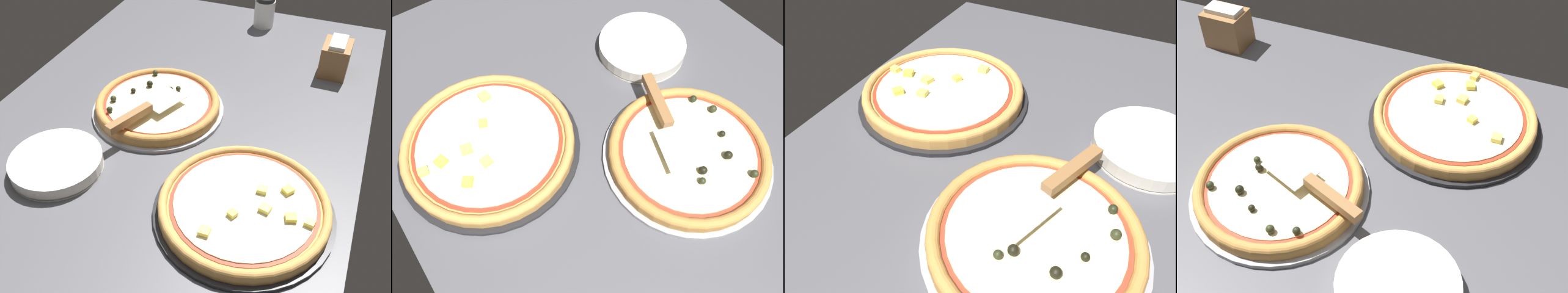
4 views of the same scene
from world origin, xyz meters
TOP-DOWN VIEW (x-y plane):
  - ground_plane at (0.00, 0.00)cm, footprint 152.74×98.72cm
  - pizza_pan_front at (-3.66, -5.81)cm, footprint 35.89×35.89cm
  - pizza_front at (-3.68, -5.84)cm, footprint 33.74×33.74cm
  - pizza_pan_back at (23.31, 26.69)cm, footprint 38.87×38.87cm
  - pizza_back at (23.32, 26.71)cm, footprint 36.54×36.54cm
  - serving_spatula at (6.48, -6.60)cm, footprint 23.99×12.96cm
  - plate_stack at (25.86, -18.45)cm, footprint 21.76×21.76cm
  - napkin_holder at (-41.19, 35.80)cm, footprint 10.68×8.24cm

SIDE VIEW (x-z plane):
  - ground_plane at x=0.00cm, z-range -3.60..0.00cm
  - pizza_pan_front at x=-3.66cm, z-range 0.00..1.00cm
  - pizza_pan_back at x=23.31cm, z-range 0.00..1.00cm
  - plate_stack at x=25.86cm, z-range 0.00..3.50cm
  - pizza_front at x=-3.68cm, z-range 0.48..4.50cm
  - pizza_back at x=23.32cm, z-range 0.81..4.31cm
  - napkin_holder at x=-41.19cm, z-range -0.30..10.55cm
  - serving_spatula at x=6.48cm, z-range 4.83..6.83cm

